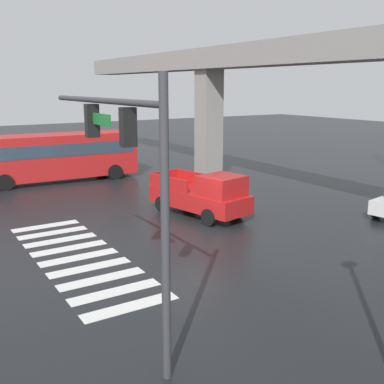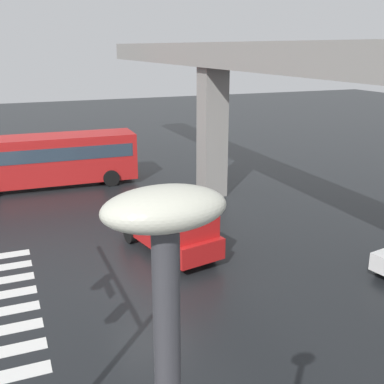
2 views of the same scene
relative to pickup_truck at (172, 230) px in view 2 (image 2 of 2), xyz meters
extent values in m
plane|color=black|center=(2.15, -1.63, -0.99)|extent=(120.00, 120.00, 0.00)
cube|color=gray|center=(2.15, 4.73, 6.54)|extent=(51.84, 1.85, 1.20)
cube|color=gray|center=(-6.59, 4.73, 2.47)|extent=(1.30, 1.30, 6.93)
cube|color=red|center=(-0.29, -0.06, -0.21)|extent=(5.38, 2.89, 0.80)
cube|color=red|center=(1.13, 0.23, 0.64)|extent=(2.02, 2.05, 0.90)
cube|color=#3F5160|center=(1.58, 0.32, 0.64)|extent=(0.43, 1.66, 0.77)
cube|color=red|center=(-1.59, 0.57, 0.49)|extent=(2.62, 0.63, 0.60)
cube|color=red|center=(-1.24, -1.15, 0.49)|extent=(2.62, 0.63, 0.60)
cube|color=red|center=(-2.74, -0.56, 0.49)|extent=(0.45, 1.73, 0.60)
cylinder|color=black|center=(1.07, 1.14, -0.61)|extent=(0.80, 0.43, 0.76)
cylinder|color=black|center=(1.44, -0.63, -0.61)|extent=(0.80, 0.43, 0.76)
cylinder|color=black|center=(-2.02, 0.51, -0.61)|extent=(0.80, 0.43, 0.76)
cylinder|color=black|center=(-1.66, -1.26, -0.61)|extent=(0.80, 0.43, 0.76)
cube|color=red|center=(-11.72, -3.81, 0.65)|extent=(2.86, 10.88, 2.70)
cube|color=#2D3D4C|center=(-11.72, -3.81, 1.12)|extent=(2.88, 10.34, 0.76)
cube|color=#2D3D4C|center=(-11.54, 1.55, 0.99)|extent=(2.25, 0.16, 1.49)
cylinder|color=black|center=(-12.81, 0.01, -0.51)|extent=(0.38, 0.97, 0.96)
cylinder|color=black|center=(-10.37, -0.07, -0.51)|extent=(0.38, 0.97, 0.96)
cylinder|color=black|center=(4.50, 6.59, -0.67)|extent=(0.35, 0.67, 0.64)
ellipsoid|color=beige|center=(14.22, -5.08, 6.13)|extent=(0.44, 0.70, 0.24)
camera|label=1|loc=(17.33, -11.42, 4.95)|focal=43.07mm
camera|label=2|loc=(16.49, -5.85, 6.96)|focal=44.38mm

